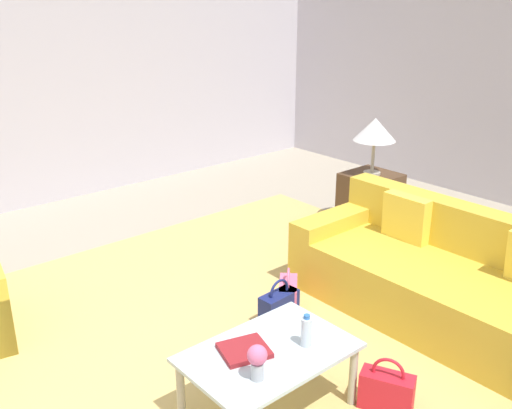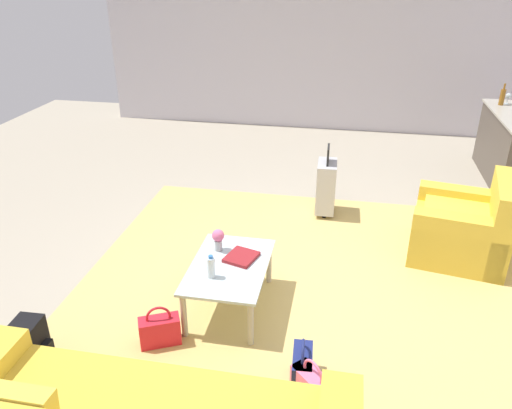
{
  "view_description": "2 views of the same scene",
  "coord_description": "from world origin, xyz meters",
  "px_view_note": "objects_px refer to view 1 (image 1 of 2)",
  "views": [
    {
      "loc": [
        -1.48,
        -2.58,
        2.36
      ],
      "look_at": [
        0.89,
        0.19,
        1.03
      ],
      "focal_mm": 40.0,
      "sensor_mm": 36.0,
      "label": 1
    },
    {
      "loc": [
        3.87,
        0.39,
        2.76
      ],
      "look_at": [
        -0.17,
        -0.38,
        0.75
      ],
      "focal_mm": 35.0,
      "sensor_mm": 36.0,
      "label": 2
    }
  ],
  "objects_px": {
    "couch": "(452,284)",
    "side_table": "(370,200)",
    "water_bottle": "(306,331)",
    "flower_vase": "(257,359)",
    "handbag_red": "(387,391)",
    "coffee_table": "(269,359)",
    "handbag_navy": "(279,306)",
    "table_lamp": "(375,130)",
    "handbag_pink": "(288,295)",
    "coffee_table_book": "(244,350)"
  },
  "relations": [
    {
      "from": "flower_vase",
      "to": "couch",
      "type": "bearing_deg",
      "value": 1.42
    },
    {
      "from": "water_bottle",
      "to": "handbag_navy",
      "type": "bearing_deg",
      "value": 56.22
    },
    {
      "from": "handbag_red",
      "to": "side_table",
      "type": "bearing_deg",
      "value": 40.89
    },
    {
      "from": "table_lamp",
      "to": "handbag_pink",
      "type": "height_order",
      "value": "table_lamp"
    },
    {
      "from": "water_bottle",
      "to": "handbag_pink",
      "type": "relative_size",
      "value": 0.57
    },
    {
      "from": "coffee_table",
      "to": "table_lamp",
      "type": "distance_m",
      "value": 3.25
    },
    {
      "from": "couch",
      "to": "table_lamp",
      "type": "distance_m",
      "value": 2.04
    },
    {
      "from": "couch",
      "to": "flower_vase",
      "type": "xyz_separation_m",
      "value": [
        -2.02,
        -0.05,
        0.27
      ]
    },
    {
      "from": "side_table",
      "to": "handbag_navy",
      "type": "distance_m",
      "value": 2.21
    },
    {
      "from": "side_table",
      "to": "handbag_pink",
      "type": "height_order",
      "value": "side_table"
    },
    {
      "from": "couch",
      "to": "handbag_navy",
      "type": "relative_size",
      "value": 6.73
    },
    {
      "from": "coffee_table_book",
      "to": "handbag_navy",
      "type": "bearing_deg",
      "value": 52.93
    },
    {
      "from": "handbag_navy",
      "to": "coffee_table_book",
      "type": "bearing_deg",
      "value": -143.76
    },
    {
      "from": "water_bottle",
      "to": "side_table",
      "type": "bearing_deg",
      "value": 31.61
    },
    {
      "from": "coffee_table",
      "to": "water_bottle",
      "type": "xyz_separation_m",
      "value": [
        0.2,
        -0.1,
        0.15
      ]
    },
    {
      "from": "coffee_table",
      "to": "handbag_pink",
      "type": "xyz_separation_m",
      "value": [
        0.92,
        0.8,
        -0.25
      ]
    },
    {
      "from": "coffee_table",
      "to": "flower_vase",
      "type": "xyz_separation_m",
      "value": [
        -0.22,
        -0.15,
        0.18
      ]
    },
    {
      "from": "coffee_table_book",
      "to": "flower_vase",
      "type": "xyz_separation_m",
      "value": [
        -0.1,
        -0.23,
        0.11
      ]
    },
    {
      "from": "couch",
      "to": "handbag_red",
      "type": "height_order",
      "value": "couch"
    },
    {
      "from": "coffee_table",
      "to": "handbag_navy",
      "type": "height_order",
      "value": "coffee_table"
    },
    {
      "from": "coffee_table",
      "to": "handbag_red",
      "type": "bearing_deg",
      "value": -37.89
    },
    {
      "from": "flower_vase",
      "to": "handbag_red",
      "type": "bearing_deg",
      "value": -20.18
    },
    {
      "from": "couch",
      "to": "handbag_pink",
      "type": "relative_size",
      "value": 6.73
    },
    {
      "from": "coffee_table",
      "to": "water_bottle",
      "type": "bearing_deg",
      "value": -26.57
    },
    {
      "from": "water_bottle",
      "to": "side_table",
      "type": "relative_size",
      "value": 0.34
    },
    {
      "from": "couch",
      "to": "table_lamp",
      "type": "relative_size",
      "value": 4.04
    },
    {
      "from": "side_table",
      "to": "flower_vase",
      "type": "bearing_deg",
      "value": -151.35
    },
    {
      "from": "coffee_table",
      "to": "handbag_red",
      "type": "height_order",
      "value": "coffee_table"
    },
    {
      "from": "water_bottle",
      "to": "table_lamp",
      "type": "relative_size",
      "value": 0.34
    },
    {
      "from": "side_table",
      "to": "handbag_red",
      "type": "relative_size",
      "value": 1.66
    },
    {
      "from": "coffee_table",
      "to": "couch",
      "type": "bearing_deg",
      "value": -3.19
    },
    {
      "from": "water_bottle",
      "to": "flower_vase",
      "type": "xyz_separation_m",
      "value": [
        -0.42,
        -0.05,
        0.03
      ]
    },
    {
      "from": "coffee_table_book",
      "to": "water_bottle",
      "type": "bearing_deg",
      "value": -12.67
    },
    {
      "from": "coffee_table",
      "to": "side_table",
      "type": "xyz_separation_m",
      "value": [
        2.8,
        1.5,
        -0.08
      ]
    },
    {
      "from": "side_table",
      "to": "table_lamp",
      "type": "xyz_separation_m",
      "value": [
        -0.0,
        0.0,
        0.77
      ]
    },
    {
      "from": "water_bottle",
      "to": "flower_vase",
      "type": "height_order",
      "value": "flower_vase"
    },
    {
      "from": "couch",
      "to": "handbag_navy",
      "type": "height_order",
      "value": "couch"
    },
    {
      "from": "water_bottle",
      "to": "coffee_table_book",
      "type": "bearing_deg",
      "value": 150.64
    },
    {
      "from": "water_bottle",
      "to": "handbag_red",
      "type": "relative_size",
      "value": 0.57
    },
    {
      "from": "handbag_pink",
      "to": "coffee_table_book",
      "type": "bearing_deg",
      "value": -145.38
    },
    {
      "from": "flower_vase",
      "to": "handbag_navy",
      "type": "bearing_deg",
      "value": 41.84
    },
    {
      "from": "coffee_table_book",
      "to": "couch",
      "type": "bearing_deg",
      "value": 11.33
    },
    {
      "from": "flower_vase",
      "to": "side_table",
      "type": "xyz_separation_m",
      "value": [
        3.02,
        1.65,
        -0.26
      ]
    },
    {
      "from": "flower_vase",
      "to": "coffee_table_book",
      "type": "bearing_deg",
      "value": 66.5
    },
    {
      "from": "water_bottle",
      "to": "flower_vase",
      "type": "distance_m",
      "value": 0.42
    },
    {
      "from": "flower_vase",
      "to": "water_bottle",
      "type": "bearing_deg",
      "value": 6.79
    },
    {
      "from": "coffee_table",
      "to": "side_table",
      "type": "height_order",
      "value": "side_table"
    },
    {
      "from": "table_lamp",
      "to": "coffee_table_book",
      "type": "bearing_deg",
      "value": -154.07
    },
    {
      "from": "couch",
      "to": "side_table",
      "type": "relative_size",
      "value": 4.05
    },
    {
      "from": "couch",
      "to": "side_table",
      "type": "distance_m",
      "value": 1.89
    }
  ]
}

